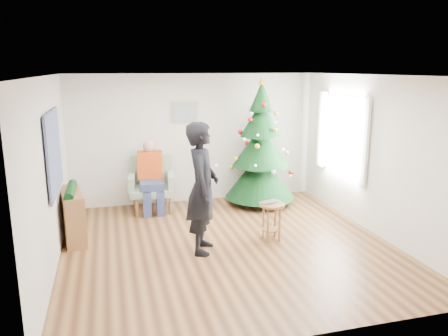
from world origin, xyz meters
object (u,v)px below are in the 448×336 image
object	(u,v)px
armchair	(152,190)
console	(73,216)
standing_man	(202,188)
christmas_tree	(261,148)
stool	(271,221)

from	to	relation	value
armchair	console	size ratio (longest dim) A/B	1.05
armchair	standing_man	size ratio (longest dim) A/B	0.54
standing_man	console	size ratio (longest dim) A/B	1.96
armchair	console	distance (m)	1.82
christmas_tree	stool	size ratio (longest dim) A/B	4.19
christmas_tree	standing_man	distance (m)	2.61
armchair	standing_man	distance (m)	2.30
standing_man	console	distance (m)	2.22
stool	standing_man	bearing A→B (deg)	-173.63
armchair	standing_man	bearing A→B (deg)	-69.98
standing_man	stool	bearing A→B (deg)	-65.60
christmas_tree	standing_man	world-z (taller)	christmas_tree
stool	armchair	size ratio (longest dim) A/B	0.58
stool	console	distance (m)	3.18
stool	armchair	bearing A→B (deg)	129.86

